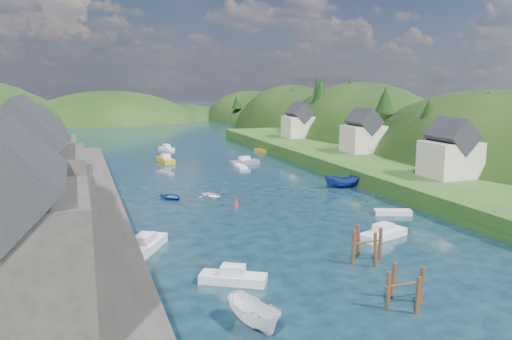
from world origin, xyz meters
name	(u,v)px	position (x,y,z in m)	size (l,w,h in m)	color
ground	(214,172)	(0.00, 50.00, 0.00)	(600.00, 600.00, 0.00)	black
hillside_right	(359,173)	(45.00, 75.00, -7.41)	(36.00, 245.56, 48.00)	black
far_hills	(139,146)	(1.22, 174.01, -10.80)	(103.00, 68.00, 44.00)	black
hill_trees	(195,105)	(0.10, 63.89, 11.15)	(90.55, 148.93, 12.48)	black
quay_left	(67,225)	(-24.00, 20.00, 1.00)	(12.00, 110.00, 2.00)	#2D2B28
quayside_buildings	(31,198)	(-26.00, 6.39, 7.09)	(8.00, 35.84, 12.90)	#2D2B28
boat_sheds	(51,159)	(-26.00, 39.00, 5.27)	(7.00, 21.00, 7.50)	#2D2D30
terrace_right	(367,166)	(25.00, 40.00, 1.20)	(16.00, 120.00, 2.40)	#234719
right_bank_cottages	(358,134)	(28.00, 48.33, 5.84)	(9.00, 59.24, 8.41)	beige
piling_cluster_near	(405,291)	(-1.03, -6.21, 1.07)	(3.39, 3.14, 3.28)	#382314
piling_cluster_far	(367,248)	(1.19, 2.30, 1.23)	(3.27, 3.05, 3.60)	#382314
channel_buoy_near	(356,234)	(3.75, 8.38, 0.48)	(0.70, 0.70, 1.10)	red
channel_buoy_far	(236,202)	(-3.58, 25.64, 0.48)	(0.70, 0.70, 1.10)	red
moored_boats	(267,204)	(-0.53, 22.37, 0.60)	(37.13, 102.43, 2.13)	white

